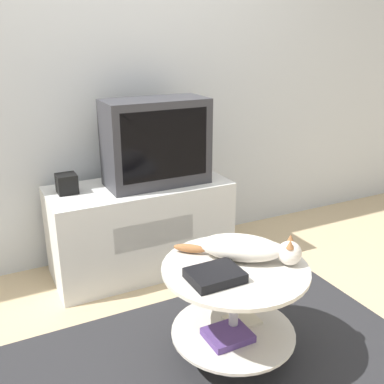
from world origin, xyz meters
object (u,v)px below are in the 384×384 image
(tv, at_px, (156,142))
(speaker, at_px, (67,184))
(dvd_box, at_px, (215,275))
(cat, at_px, (247,248))

(tv, bearing_deg, speaker, 171.98)
(dvd_box, relative_size, cat, 0.47)
(dvd_box, height_order, cat, cat)
(dvd_box, xyz_separation_m, cat, (0.22, 0.09, 0.04))
(tv, relative_size, speaker, 5.47)
(speaker, height_order, dvd_box, speaker)
(speaker, xyz_separation_m, dvd_box, (0.35, -1.16, -0.11))
(speaker, bearing_deg, tv, -8.02)
(speaker, relative_size, dvd_box, 0.52)
(cat, bearing_deg, dvd_box, -116.99)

